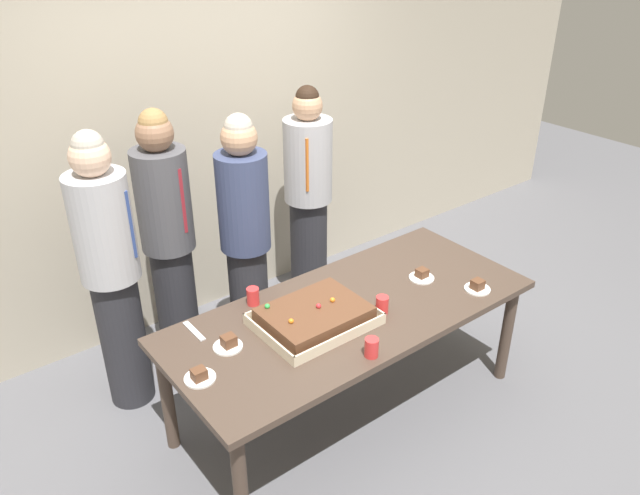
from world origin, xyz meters
name	(u,v)px	position (x,y,z in m)	size (l,w,h in m)	color
ground_plane	(348,407)	(0.00, 0.00, 0.00)	(12.00, 12.00, 0.00)	#5B5B60
interior_back_panel	(199,107)	(0.00, 1.60, 1.50)	(8.00, 0.12, 3.00)	#B2A893
party_table	(350,319)	(0.00, 0.00, 0.65)	(2.10, 0.92, 0.73)	#47382D
sheet_cake	(314,316)	(-0.25, 0.01, 0.77)	(0.60, 0.46, 0.12)	beige
plated_slice_near_left	(477,287)	(0.70, -0.31, 0.75)	(0.15, 0.15, 0.07)	white
plated_slice_near_right	(228,344)	(-0.71, 0.11, 0.75)	(0.15, 0.15, 0.07)	white
plated_slice_far_left	(422,276)	(0.54, -0.02, 0.74)	(0.15, 0.15, 0.06)	white
plated_slice_far_right	(200,376)	(-0.94, -0.02, 0.75)	(0.15, 0.15, 0.06)	white
drink_cup_nearest	(372,347)	(-0.19, -0.38, 0.78)	(0.07, 0.07, 0.10)	red
drink_cup_middle	(253,296)	(-0.40, 0.37, 0.78)	(0.07, 0.07, 0.10)	red
drink_cup_far_end	(382,305)	(0.11, -0.14, 0.78)	(0.07, 0.07, 0.10)	red
cake_server_utensil	(194,331)	(-0.79, 0.34, 0.73)	(0.03, 0.20, 0.01)	silver
person_serving_front	(246,241)	(-0.19, 0.77, 0.89)	(0.31, 0.31, 1.68)	#28282D
person_green_shirt_behind	(308,197)	(0.54, 1.11, 0.86)	(0.34, 0.34, 1.66)	#28282D
person_striped_tie_right	(111,271)	(-0.98, 0.90, 0.90)	(0.33, 0.33, 1.71)	#28282D
person_far_right_suit	(168,239)	(-0.56, 1.07, 0.90)	(0.32, 0.32, 1.71)	#28282D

